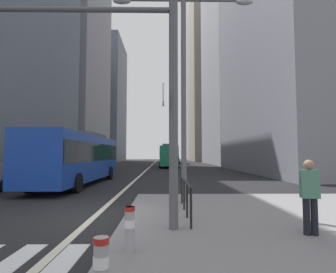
{
  "coord_description": "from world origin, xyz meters",
  "views": [
    {
      "loc": [
        2.14,
        -8.43,
        1.93
      ],
      "look_at": [
        2.6,
        21.17,
        3.86
      ],
      "focal_mm": 29.29,
      "sensor_mm": 36.0,
      "label": 1
    }
  ],
  "objects_px": {
    "pedestrian_waiting": "(310,193)",
    "street_lamp_post": "(184,67)",
    "car_receding_near": "(174,159)",
    "bollard_left": "(130,226)",
    "city_bus_red_receding": "(168,155)",
    "city_bus_blue_oncoming": "(79,156)",
    "traffic_signal_gantry": "(81,64)",
    "car_oncoming_mid": "(103,161)",
    "bollard_front": "(101,266)",
    "car_receding_far": "(164,159)"
  },
  "relations": [
    {
      "from": "car_receding_near",
      "to": "pedestrian_waiting",
      "type": "xyz_separation_m",
      "value": [
        1.34,
        -46.35,
        0.08
      ]
    },
    {
      "from": "car_receding_near",
      "to": "street_lamp_post",
      "type": "height_order",
      "value": "street_lamp_post"
    },
    {
      "from": "pedestrian_waiting",
      "to": "bollard_front",
      "type": "bearing_deg",
      "value": -146.17
    },
    {
      "from": "city_bus_red_receding",
      "to": "pedestrian_waiting",
      "type": "relative_size",
      "value": 6.48
    },
    {
      "from": "pedestrian_waiting",
      "to": "bollard_left",
      "type": "bearing_deg",
      "value": -165.95
    },
    {
      "from": "car_receding_near",
      "to": "bollard_left",
      "type": "relative_size",
      "value": 5.48
    },
    {
      "from": "city_bus_blue_oncoming",
      "to": "car_oncoming_mid",
      "type": "distance_m",
      "value": 21.41
    },
    {
      "from": "car_oncoming_mid",
      "to": "car_receding_near",
      "type": "relative_size",
      "value": 0.98
    },
    {
      "from": "car_receding_near",
      "to": "city_bus_red_receding",
      "type": "bearing_deg",
      "value": -96.31
    },
    {
      "from": "car_receding_far",
      "to": "traffic_signal_gantry",
      "type": "xyz_separation_m",
      "value": [
        -2.2,
        -53.72,
        3.15
      ]
    },
    {
      "from": "city_bus_blue_oncoming",
      "to": "pedestrian_waiting",
      "type": "xyz_separation_m",
      "value": [
        8.72,
        -11.57,
        -0.77
      ]
    },
    {
      "from": "street_lamp_post",
      "to": "bollard_left",
      "type": "relative_size",
      "value": 9.83
    },
    {
      "from": "city_bus_blue_oncoming",
      "to": "traffic_signal_gantry",
      "type": "distance_m",
      "value": 11.78
    },
    {
      "from": "city_bus_blue_oncoming",
      "to": "car_receding_near",
      "type": "xyz_separation_m",
      "value": [
        7.38,
        34.78,
        -0.85
      ]
    },
    {
      "from": "traffic_signal_gantry",
      "to": "bollard_left",
      "type": "height_order",
      "value": "traffic_signal_gantry"
    },
    {
      "from": "city_bus_red_receding",
      "to": "street_lamp_post",
      "type": "bearing_deg",
      "value": -89.88
    },
    {
      "from": "street_lamp_post",
      "to": "bollard_front",
      "type": "xyz_separation_m",
      "value": [
        -1.52,
        -6.9,
        -4.7
      ]
    },
    {
      "from": "car_receding_far",
      "to": "bollard_left",
      "type": "xyz_separation_m",
      "value": [
        -0.77,
        -55.22,
        -0.39
      ]
    },
    {
      "from": "traffic_signal_gantry",
      "to": "city_bus_red_receding",
      "type": "bearing_deg",
      "value": 85.47
    },
    {
      "from": "car_oncoming_mid",
      "to": "pedestrian_waiting",
      "type": "bearing_deg",
      "value": -70.21
    },
    {
      "from": "city_bus_blue_oncoming",
      "to": "city_bus_red_receding",
      "type": "bearing_deg",
      "value": 75.45
    },
    {
      "from": "car_receding_far",
      "to": "street_lamp_post",
      "type": "relative_size",
      "value": 0.56
    },
    {
      "from": "traffic_signal_gantry",
      "to": "city_bus_blue_oncoming",
      "type": "bearing_deg",
      "value": 107.13
    },
    {
      "from": "car_receding_far",
      "to": "pedestrian_waiting",
      "type": "xyz_separation_m",
      "value": [
        3.12,
        -54.25,
        0.08
      ]
    },
    {
      "from": "car_receding_far",
      "to": "bollard_front",
      "type": "height_order",
      "value": "car_receding_far"
    },
    {
      "from": "car_oncoming_mid",
      "to": "car_receding_far",
      "type": "distance_m",
      "value": 23.19
    },
    {
      "from": "city_bus_blue_oncoming",
      "to": "street_lamp_post",
      "type": "relative_size",
      "value": 1.47
    },
    {
      "from": "city_bus_blue_oncoming",
      "to": "car_oncoming_mid",
      "type": "relative_size",
      "value": 2.68
    },
    {
      "from": "bollard_left",
      "to": "city_bus_red_receding",
      "type": "bearing_deg",
      "value": 87.9
    },
    {
      "from": "city_bus_red_receding",
      "to": "street_lamp_post",
      "type": "xyz_separation_m",
      "value": [
        0.06,
        -31.08,
        3.45
      ]
    },
    {
      "from": "city_bus_blue_oncoming",
      "to": "car_receding_near",
      "type": "relative_size",
      "value": 2.63
    },
    {
      "from": "city_bus_red_receding",
      "to": "bollard_front",
      "type": "relative_size",
      "value": 13.96
    },
    {
      "from": "city_bus_blue_oncoming",
      "to": "car_oncoming_mid",
      "type": "height_order",
      "value": "city_bus_blue_oncoming"
    },
    {
      "from": "car_oncoming_mid",
      "to": "bollard_left",
      "type": "height_order",
      "value": "car_oncoming_mid"
    },
    {
      "from": "pedestrian_waiting",
      "to": "street_lamp_post",
      "type": "bearing_deg",
      "value": 120.67
    },
    {
      "from": "city_bus_red_receding",
      "to": "car_oncoming_mid",
      "type": "relative_size",
      "value": 2.46
    },
    {
      "from": "city_bus_blue_oncoming",
      "to": "pedestrian_waiting",
      "type": "relative_size",
      "value": 7.08
    },
    {
      "from": "city_bus_red_receding",
      "to": "bollard_front",
      "type": "bearing_deg",
      "value": -92.2
    },
    {
      "from": "traffic_signal_gantry",
      "to": "pedestrian_waiting",
      "type": "relative_size",
      "value": 4.09
    },
    {
      "from": "city_bus_red_receding",
      "to": "traffic_signal_gantry",
      "type": "distance_m",
      "value": 34.95
    },
    {
      "from": "street_lamp_post",
      "to": "bollard_front",
      "type": "distance_m",
      "value": 8.49
    },
    {
      "from": "car_receding_near",
      "to": "bollard_left",
      "type": "bearing_deg",
      "value": -93.08
    },
    {
      "from": "street_lamp_post",
      "to": "traffic_signal_gantry",
      "type": "bearing_deg",
      "value": -127.4
    },
    {
      "from": "city_bus_blue_oncoming",
      "to": "traffic_signal_gantry",
      "type": "bearing_deg",
      "value": -72.87
    },
    {
      "from": "car_receding_near",
      "to": "city_bus_blue_oncoming",
      "type": "bearing_deg",
      "value": -101.98
    },
    {
      "from": "car_receding_near",
      "to": "traffic_signal_gantry",
      "type": "xyz_separation_m",
      "value": [
        -3.98,
        -45.82,
        3.15
      ]
    },
    {
      "from": "city_bus_blue_oncoming",
      "to": "street_lamp_post",
      "type": "bearing_deg",
      "value": -49.79
    },
    {
      "from": "city_bus_red_receding",
      "to": "bollard_left",
      "type": "distance_m",
      "value": 36.3
    },
    {
      "from": "pedestrian_waiting",
      "to": "city_bus_red_receding",
      "type": "bearing_deg",
      "value": 94.15
    },
    {
      "from": "traffic_signal_gantry",
      "to": "street_lamp_post",
      "type": "height_order",
      "value": "street_lamp_post"
    }
  ]
}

